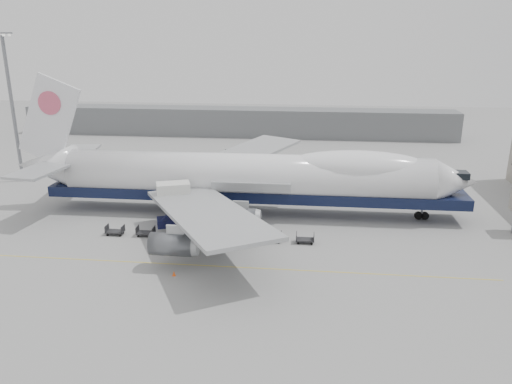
# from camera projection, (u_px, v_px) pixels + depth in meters

# --- Properties ---
(ground) EXTENTS (260.00, 260.00, 0.00)m
(ground) POSITION_uv_depth(u_px,v_px,m) (235.00, 245.00, 62.18)
(ground) COLOR gray
(ground) RESTS_ON ground
(apron_line) EXTENTS (60.00, 0.15, 0.01)m
(apron_line) POSITION_uv_depth(u_px,v_px,m) (227.00, 267.00, 56.50)
(apron_line) COLOR gold
(apron_line) RESTS_ON ground
(hangar) EXTENTS (110.00, 8.00, 7.00)m
(hangar) POSITION_uv_depth(u_px,v_px,m) (237.00, 122.00, 128.46)
(hangar) COLOR slate
(hangar) RESTS_ON ground
(floodlight_mast) EXTENTS (2.40, 2.40, 25.43)m
(floodlight_mast) POSITION_uv_depth(u_px,v_px,m) (11.00, 101.00, 84.98)
(floodlight_mast) COLOR slate
(floodlight_mast) RESTS_ON ground
(airliner) EXTENTS (67.00, 55.30, 19.98)m
(airliner) POSITION_uv_depth(u_px,v_px,m) (251.00, 176.00, 71.77)
(airliner) COLOR white
(airliner) RESTS_ON ground
(catering_truck) EXTENTS (5.28, 4.36, 6.05)m
(catering_truck) POSITION_uv_depth(u_px,v_px,m) (174.00, 201.00, 67.81)
(catering_truck) COLOR #171A46
(catering_truck) RESTS_ON ground
(traffic_cone) EXTENTS (0.37, 0.37, 0.55)m
(traffic_cone) POSITION_uv_depth(u_px,v_px,m) (174.00, 273.00, 54.34)
(traffic_cone) COLOR #FE550D
(traffic_cone) RESTS_ON ground
(dolly_0) EXTENTS (2.30, 1.35, 1.30)m
(dolly_0) POSITION_uv_depth(u_px,v_px,m) (115.00, 231.00, 65.34)
(dolly_0) COLOR #2D2D30
(dolly_0) RESTS_ON ground
(dolly_1) EXTENTS (2.30, 1.35, 1.30)m
(dolly_1) POSITION_uv_depth(u_px,v_px,m) (146.00, 232.00, 64.91)
(dolly_1) COLOR #2D2D30
(dolly_1) RESTS_ON ground
(dolly_2) EXTENTS (2.30, 1.35, 1.30)m
(dolly_2) POSITION_uv_depth(u_px,v_px,m) (177.00, 234.00, 64.48)
(dolly_2) COLOR #2D2D30
(dolly_2) RESTS_ON ground
(dolly_3) EXTENTS (2.30, 1.35, 1.30)m
(dolly_3) POSITION_uv_depth(u_px,v_px,m) (208.00, 235.00, 64.04)
(dolly_3) COLOR #2D2D30
(dolly_3) RESTS_ON ground
(dolly_4) EXTENTS (2.30, 1.35, 1.30)m
(dolly_4) POSITION_uv_depth(u_px,v_px,m) (240.00, 236.00, 63.61)
(dolly_4) COLOR #2D2D30
(dolly_4) RESTS_ON ground
(dolly_5) EXTENTS (2.30, 1.35, 1.30)m
(dolly_5) POSITION_uv_depth(u_px,v_px,m) (272.00, 238.00, 63.18)
(dolly_5) COLOR #2D2D30
(dolly_5) RESTS_ON ground
(dolly_6) EXTENTS (2.30, 1.35, 1.30)m
(dolly_6) POSITION_uv_depth(u_px,v_px,m) (305.00, 239.00, 62.75)
(dolly_6) COLOR #2D2D30
(dolly_6) RESTS_ON ground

